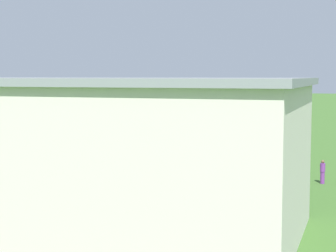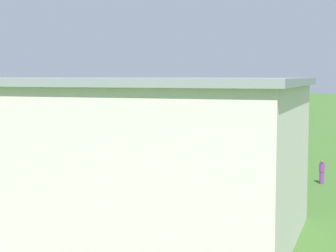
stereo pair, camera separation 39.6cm
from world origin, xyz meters
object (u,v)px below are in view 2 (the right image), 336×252
Objects in this scene: biplane at (214,106)px; person_crossing_taxiway at (182,159)px; person_at_fence_line at (60,154)px; person_near_hangar_door at (322,172)px.

biplane is 4.56× the size of person_crossing_taxiway.
person_at_fence_line is 0.90× the size of person_near_hangar_door.
person_crossing_taxiway is 11.88m from person_near_hangar_door.
person_crossing_taxiway is 1.00× the size of person_near_hangar_door.
person_at_fence_line is at bearing -2.64° from person_near_hangar_door.
person_crossing_taxiway is at bearing 95.02° from biplane.
biplane is at bearing -46.92° from person_near_hangar_door.
person_crossing_taxiway is at bearing -176.12° from person_at_fence_line.
biplane is 16.95m from person_at_fence_line.
biplane is 12.43m from person_crossing_taxiway.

